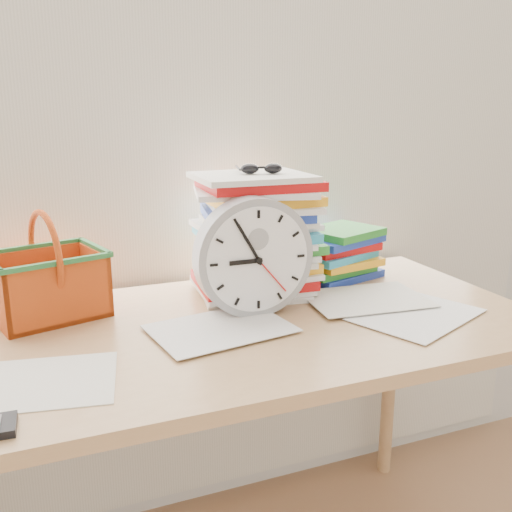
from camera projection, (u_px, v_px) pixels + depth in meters
name	position (u px, v px, depth m)	size (l,w,h in m)	color
curtain	(183.00, 75.00, 1.48)	(2.40, 0.01, 2.50)	silver
desk	(235.00, 353.00, 1.30)	(1.40, 0.70, 0.75)	tan
paper_stack	(257.00, 235.00, 1.45)	(0.31, 0.26, 0.31)	white
clock	(253.00, 257.00, 1.31)	(0.28, 0.28, 0.06)	#969699
sunglasses	(261.00, 168.00, 1.40)	(0.12, 0.10, 0.03)	black
book_stack	(336.00, 253.00, 1.60)	(0.25, 0.19, 0.14)	white
basket	(46.00, 266.00, 1.30)	(0.25, 0.19, 0.24)	#DD5315
scattered_papers	(234.00, 320.00, 1.28)	(1.26, 0.42, 0.02)	white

